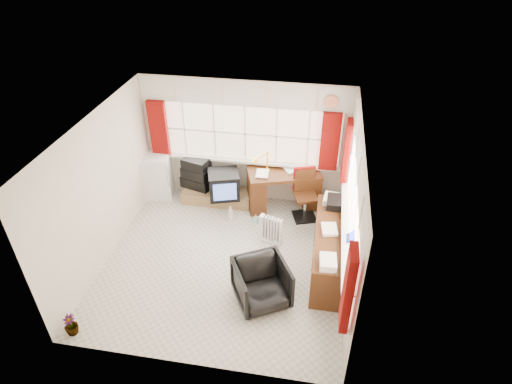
% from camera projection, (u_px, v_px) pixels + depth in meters
% --- Properties ---
extents(ground, '(4.00, 4.00, 0.00)m').
position_uv_depth(ground, '(225.00, 261.00, 7.33)').
color(ground, beige).
rests_on(ground, ground).
extents(room_walls, '(4.00, 4.00, 4.00)m').
position_uv_depth(room_walls, '(221.00, 189.00, 6.49)').
color(room_walls, beige).
rests_on(room_walls, ground).
extents(window_back, '(3.70, 0.12, 3.60)m').
position_uv_depth(window_back, '(245.00, 158.00, 8.38)').
color(window_back, '#FFE6C9').
rests_on(window_back, room_walls).
extents(window_right, '(0.12, 3.70, 3.60)m').
position_uv_depth(window_right, '(346.00, 231.00, 6.53)').
color(window_right, '#FFE6C9').
rests_on(window_right, room_walls).
extents(curtains, '(3.83, 3.83, 1.15)m').
position_uv_depth(curtains, '(288.00, 166.00, 7.14)').
color(curtains, maroon).
rests_on(curtains, room_walls).
extents(overhead_cabinets, '(3.98, 3.98, 0.48)m').
position_uv_depth(overhead_cabinets, '(294.00, 121.00, 6.73)').
color(overhead_cabinets, white).
rests_on(overhead_cabinets, room_walls).
extents(desk, '(1.53, 1.06, 0.83)m').
position_uv_depth(desk, '(283.00, 187.00, 8.44)').
color(desk, '#462310').
rests_on(desk, ground).
extents(desk_lamp, '(0.18, 0.17, 0.45)m').
position_uv_depth(desk_lamp, '(267.00, 157.00, 8.09)').
color(desk_lamp, yellow).
rests_on(desk_lamp, desk).
extents(task_chair, '(0.54, 0.56, 1.02)m').
position_uv_depth(task_chair, '(304.00, 191.00, 8.13)').
color(task_chair, black).
rests_on(task_chair, ground).
extents(office_chair, '(1.04, 1.05, 0.71)m').
position_uv_depth(office_chair, '(262.00, 283.00, 6.42)').
color(office_chair, black).
rests_on(office_chair, ground).
extents(radiator, '(0.39, 0.24, 0.55)m').
position_uv_depth(radiator, '(272.00, 233.00, 7.61)').
color(radiator, white).
rests_on(radiator, ground).
extents(credenza, '(0.50, 2.00, 0.85)m').
position_uv_depth(credenza, '(329.00, 248.00, 7.03)').
color(credenza, '#462310').
rests_on(credenza, ground).
extents(file_tray, '(0.32, 0.41, 0.13)m').
position_uv_depth(file_tray, '(336.00, 202.00, 7.36)').
color(file_tray, black).
rests_on(file_tray, credenza).
extents(tv_bench, '(1.40, 0.50, 0.25)m').
position_uv_depth(tv_bench, '(217.00, 196.00, 8.74)').
color(tv_bench, '#A57D52').
rests_on(tv_bench, ground).
extents(crt_tv, '(0.71, 0.68, 0.53)m').
position_uv_depth(crt_tv, '(224.00, 184.00, 8.38)').
color(crt_tv, black).
rests_on(crt_tv, tv_bench).
extents(hifi_stack, '(0.70, 0.55, 0.64)m').
position_uv_depth(hifi_stack, '(197.00, 173.00, 8.66)').
color(hifi_stack, black).
rests_on(hifi_stack, tv_bench).
extents(mini_fridge, '(0.65, 0.65, 0.93)m').
position_uv_depth(mini_fridge, '(158.00, 175.00, 8.76)').
color(mini_fridge, white).
rests_on(mini_fridge, ground).
extents(spray_bottle_a, '(0.13, 0.13, 0.30)m').
position_uv_depth(spray_bottle_a, '(231.00, 213.00, 8.22)').
color(spray_bottle_a, silver).
rests_on(spray_bottle_a, ground).
extents(spray_bottle_b, '(0.09, 0.09, 0.18)m').
position_uv_depth(spray_bottle_b, '(256.00, 219.00, 8.17)').
color(spray_bottle_b, '#94DDCB').
rests_on(spray_bottle_b, ground).
extents(flower_vase, '(0.24, 0.24, 0.35)m').
position_uv_depth(flower_vase, '(71.00, 325.00, 6.01)').
color(flower_vase, black).
rests_on(flower_vase, ground).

